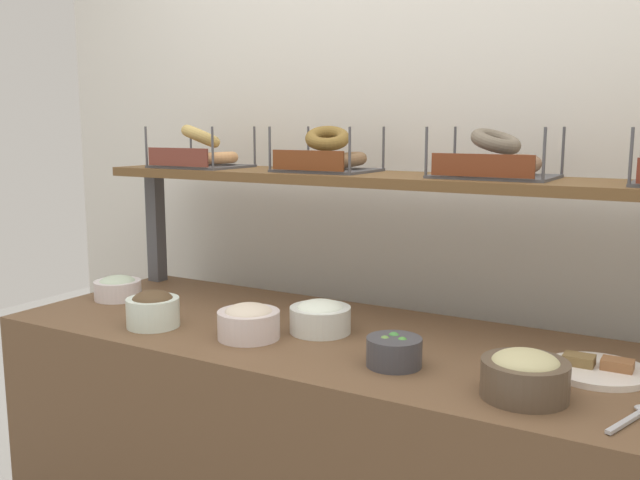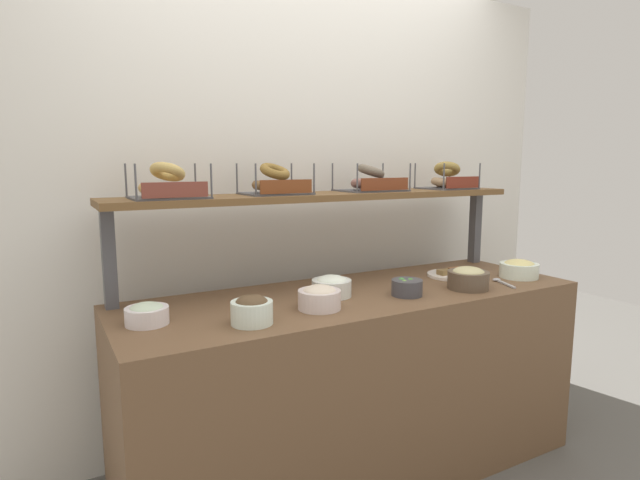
# 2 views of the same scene
# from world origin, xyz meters

# --- Properties ---
(ground_plane) EXTENTS (8.00, 8.00, 0.00)m
(ground_plane) POSITION_xyz_m (0.00, 0.00, 0.00)
(ground_plane) COLOR #595651
(back_wall) EXTENTS (3.29, 0.06, 2.40)m
(back_wall) POSITION_xyz_m (0.00, 0.55, 1.20)
(back_wall) COLOR silver
(back_wall) RESTS_ON ground_plane
(deli_counter) EXTENTS (2.09, 0.70, 0.85)m
(deli_counter) POSITION_xyz_m (0.00, 0.00, 0.42)
(deli_counter) COLOR brown
(deli_counter) RESTS_ON ground_plane
(shelf_riser_left) EXTENTS (0.05, 0.05, 0.40)m
(shelf_riser_left) POSITION_xyz_m (-0.99, 0.27, 1.05)
(shelf_riser_left) COLOR #4C4C51
(shelf_riser_left) RESTS_ON deli_counter
(shelf_riser_right) EXTENTS (0.05, 0.05, 0.40)m
(shelf_riser_right) POSITION_xyz_m (0.99, 0.27, 1.05)
(shelf_riser_right) COLOR #4C4C51
(shelf_riser_right) RESTS_ON deli_counter
(upper_shelf) EXTENTS (2.05, 0.32, 0.03)m
(upper_shelf) POSITION_xyz_m (0.00, 0.27, 1.26)
(upper_shelf) COLOR brown
(upper_shelf) RESTS_ON shelf_riser_left
(bowl_scallion_spread) EXTENTS (0.15, 0.15, 0.08)m
(bowl_scallion_spread) POSITION_xyz_m (-0.90, -0.01, 0.89)
(bowl_scallion_spread) COLOR white
(bowl_scallion_spread) RESTS_ON deli_counter
(bowl_potato_salad) EXTENTS (0.17, 0.17, 0.10)m
(bowl_potato_salad) POSITION_xyz_m (-0.27, -0.14, 0.90)
(bowl_potato_salad) COLOR silver
(bowl_potato_salad) RESTS_ON deli_counter
(bowl_hummus) EXTENTS (0.19, 0.19, 0.10)m
(bowl_hummus) POSITION_xyz_m (0.49, -0.18, 0.90)
(bowl_hummus) COLOR brown
(bowl_hummus) RESTS_ON deli_counter
(bowl_chocolate_spread) EXTENTS (0.15, 0.15, 0.11)m
(bowl_chocolate_spread) POSITION_xyz_m (-0.57, -0.19, 0.90)
(bowl_chocolate_spread) COLOR white
(bowl_chocolate_spread) RESTS_ON deli_counter
(bowl_cream_cheese) EXTENTS (0.17, 0.17, 0.09)m
(bowl_cream_cheese) POSITION_xyz_m (-0.13, 0.01, 0.90)
(bowl_cream_cheese) COLOR white
(bowl_cream_cheese) RESTS_ON deli_counter
(bowl_veggie_mix) EXTENTS (0.13, 0.13, 0.08)m
(bowl_veggie_mix) POSITION_xyz_m (0.16, -0.14, 0.89)
(bowl_veggie_mix) COLOR #424248
(bowl_veggie_mix) RESTS_ON deli_counter
(bowl_egg_salad) EXTENTS (0.19, 0.19, 0.09)m
(bowl_egg_salad) POSITION_xyz_m (0.88, -0.14, 0.90)
(bowl_egg_salad) COLOR white
(bowl_egg_salad) RESTS_ON deli_counter
(serving_plate_white) EXTENTS (0.24, 0.24, 0.04)m
(serving_plate_white) POSITION_xyz_m (0.60, 0.05, 0.86)
(serving_plate_white) COLOR white
(serving_plate_white) RESTS_ON deli_counter
(serving_spoon_near_plate) EXTENTS (0.08, 0.17, 0.01)m
(serving_spoon_near_plate) POSITION_xyz_m (0.71, -0.18, 0.86)
(serving_spoon_near_plate) COLOR #B7B7BC
(serving_spoon_near_plate) RESTS_ON deli_counter
(bagel_basket_sesame) EXTENTS (0.30, 0.25, 0.15)m
(bagel_basket_sesame) POSITION_xyz_m (-0.75, 0.25, 1.33)
(bagel_basket_sesame) COLOR #4C4C51
(bagel_basket_sesame) RESTS_ON upper_shelf
(bagel_basket_cinnamon_raisin) EXTENTS (0.29, 0.26, 0.15)m
(bagel_basket_cinnamon_raisin) POSITION_xyz_m (-0.27, 0.28, 1.33)
(bagel_basket_cinnamon_raisin) COLOR #4C4C51
(bagel_basket_cinnamon_raisin) RESTS_ON upper_shelf
(bagel_basket_poppy) EXTENTS (0.32, 0.25, 0.14)m
(bagel_basket_poppy) POSITION_xyz_m (0.26, 0.29, 1.33)
(bagel_basket_poppy) COLOR #4C4C51
(bagel_basket_poppy) RESTS_ON upper_shelf
(bagel_basket_everything) EXTENTS (0.28, 0.26, 0.16)m
(bagel_basket_everything) POSITION_xyz_m (0.75, 0.26, 1.33)
(bagel_basket_everything) COLOR #4C4C51
(bagel_basket_everything) RESTS_ON upper_shelf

